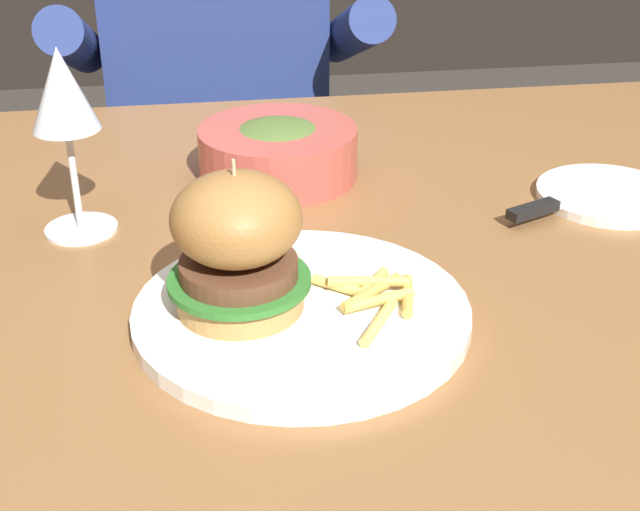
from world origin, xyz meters
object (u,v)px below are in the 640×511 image
Objects in this scene: burger_sandwich at (237,243)px; diner_person at (221,148)px; soup_bowl at (278,150)px; wine_glass at (63,99)px; main_plate at (302,313)px; bread_plate at (608,195)px; table_knife at (576,198)px.

burger_sandwich is 0.11× the size of diner_person.
wine_glass is at bearing -152.76° from soup_bowl.
wine_glass is 0.75m from diner_person.
main_plate is 0.08m from burger_sandwich.
main_plate is 2.16× the size of burger_sandwich.
diner_person reaches higher than main_plate.
table_knife reaches higher than bread_plate.
burger_sandwich is 0.25m from wine_glass.
wine_glass is 1.22× the size of bread_plate.
wine_glass is at bearing 179.28° from bread_plate.
table_knife is 0.80m from diner_person.
burger_sandwich is at bearing -91.21° from diner_person.
bread_plate is 0.80m from diner_person.
diner_person is at bearing 116.51° from table_knife.
main_plate is at bearing -92.66° from soup_bowl.
wine_glass reaches higher than burger_sandwich.
main_plate is 1.84× the size of bread_plate.
wine_glass reaches higher than main_plate.
table_knife is at bearing 28.93° from main_plate.
diner_person is (0.16, 0.67, -0.31)m from wine_glass.
diner_person is (-0.35, 0.69, -0.19)m from table_knife.
main_plate is at bearing -87.87° from diner_person.
main_plate is at bearing -151.77° from bread_plate.
bread_plate is 0.86× the size of soup_bowl.
wine_glass is 0.88× the size of table_knife.
main_plate is 0.89m from diner_person.
main_plate is 1.33× the size of table_knife.
burger_sandwich reaches higher than table_knife.
main_plate is at bearing -45.47° from wine_glass.
soup_bowl is (0.06, 0.30, -0.04)m from burger_sandwich.
burger_sandwich is at bearing -155.40° from table_knife.
wine_glass is at bearing 176.96° from table_knife.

